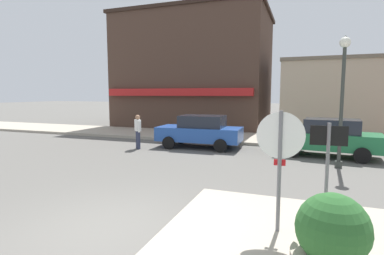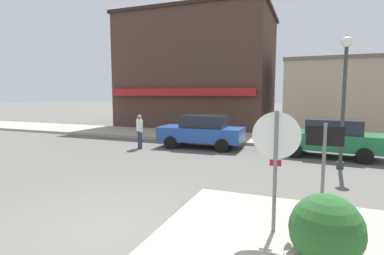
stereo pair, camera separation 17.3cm
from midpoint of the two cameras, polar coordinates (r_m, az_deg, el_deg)
name	(u,v)px [view 2 (the right image)]	position (r m, az deg, el deg)	size (l,w,h in m)	color
ground_plane	(103,230)	(6.26, -15.80, -18.22)	(160.00, 160.00, 0.00)	#5B5954
kerb_far	(240,138)	(17.40, 9.49, -1.96)	(80.00, 4.00, 0.15)	#A89E8C
stop_sign	(276,156)	(5.43, 16.53, -5.19)	(0.82, 0.08, 2.30)	slate
one_way_sign	(323,168)	(5.63, 24.56, -7.03)	(0.60, 0.06, 2.10)	slate
planter	(326,241)	(4.81, 25.10, -19.06)	(1.10, 1.10, 1.23)	#ADA38E
lamp_post	(345,83)	(11.47, 27.46, 7.58)	(0.36, 0.36, 4.54)	#333833
parked_car_nearest	(202,131)	(14.38, 2.23, -0.66)	(4.05, 1.97, 1.56)	#234C9E
parked_car_second	(331,137)	(13.55, 25.22, -1.72)	(4.15, 2.19, 1.56)	#1E6B3D
pedestrian_crossing_near	(140,130)	(14.29, -9.59, -0.56)	(0.46, 0.44, 1.61)	#2D334C
building_corner_shop	(199,72)	(24.21, 1.54, 10.55)	(11.35, 8.22, 8.64)	#473328
building_storefront_left_near	(335,97)	(22.02, 25.74, 5.17)	(6.16, 7.32, 4.68)	tan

